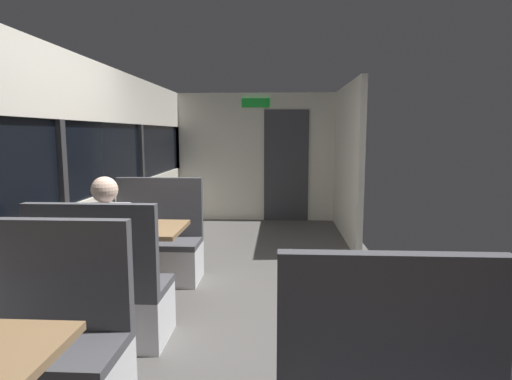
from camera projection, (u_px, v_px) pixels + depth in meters
name	position (u px, v px, depth m)	size (l,w,h in m)	color
ground_plane	(230.00, 316.00, 3.72)	(3.30, 9.20, 0.02)	#514F4C
carriage_window_panel_left	(61.00, 189.00, 3.65)	(0.09, 8.48, 2.30)	beige
carriage_end_bulkhead	(259.00, 158.00, 7.72)	(2.90, 0.11, 2.30)	beige
carriage_aisle_panel_right	(347.00, 162.00, 6.46)	(0.08, 2.40, 2.30)	beige
bench_near_window_facing_entry	(39.00, 362.00, 2.35)	(0.95, 0.50, 1.10)	silver
dining_table_mid_window	(134.00, 238.00, 3.86)	(0.90, 0.70, 0.74)	#9E9EA3
bench_mid_window_facing_end	(104.00, 300.00, 3.21)	(0.95, 0.50, 1.10)	silver
bench_mid_window_facing_entry	(157.00, 250.00, 4.60)	(0.95, 0.50, 1.10)	silver
seated_passenger	(106.00, 271.00, 3.26)	(0.47, 0.55, 1.26)	#26262D
coffee_cup_primary	(125.00, 220.00, 3.96)	(0.07, 0.07, 0.09)	#B23333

